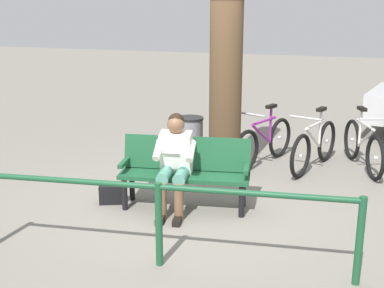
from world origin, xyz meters
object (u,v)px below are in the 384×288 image
person_reading (175,159)px  litter_bin (190,143)px  bench (185,167)px  bicycle_green (363,146)px  tree_trunk (226,42)px  handbag (111,194)px  bicycle_red (314,146)px  bicycle_orange (264,142)px

person_reading → litter_bin: size_ratio=1.47×
bench → bicycle_green: (-2.11, -2.25, -0.15)m
bench → person_reading: size_ratio=1.38×
bench → tree_trunk: bearing=-105.8°
tree_trunk → litter_bin: bearing=-8.3°
handbag → litter_bin: 1.75m
litter_bin → bench: bearing=106.1°
handbag → tree_trunk: 2.64m
person_reading → bicycle_red: bearing=-133.3°
person_reading → bicycle_green: person_reading is taller
litter_bin → bicycle_orange: size_ratio=0.51×
litter_bin → bicycle_green: size_ratio=0.51×
litter_bin → bicycle_orange: 1.19m
bicycle_green → bicycle_orange: same height
person_reading → bicycle_red: person_reading is taller
bicycle_orange → tree_trunk: bearing=-14.5°
tree_trunk → bicycle_orange: (-0.47, -0.67, -1.59)m
tree_trunk → bicycle_red: bearing=-151.4°
bicycle_orange → bicycle_green: bearing=120.1°
bench → handbag: size_ratio=5.52×
tree_trunk → bicycle_red: tree_trunk is taller
handbag → bicycle_red: (-2.32, -2.25, 0.24)m
tree_trunk → bicycle_orange: 1.78m
handbag → bicycle_red: 3.24m
tree_trunk → bicycle_orange: bearing=-125.2°
person_reading → bicycle_red: size_ratio=0.74×
tree_trunk → bench: bearing=83.5°
bicycle_green → bench: bearing=-62.7°
bench → person_reading: person_reading is taller
bicycle_green → bicycle_red: 0.74m
bench → person_reading: bearing=58.2°
tree_trunk → person_reading: bearing=81.5°
bicycle_red → handbag: bearing=-28.7°
bicycle_green → bicycle_orange: (1.48, 0.25, 0.00)m
bicycle_red → tree_trunk: bearing=-44.1°
bench → bicycle_red: bicycle_red is taller
bench → bicycle_red: (-1.40, -2.01, -0.15)m
handbag → tree_trunk: size_ratio=0.08×
litter_bin → bicycle_green: 2.65m
tree_trunk → bicycle_red: 2.13m
tree_trunk → bicycle_orange: size_ratio=2.44×
handbag → bicycle_orange: (-1.55, -2.23, 0.24)m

